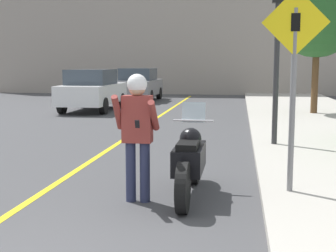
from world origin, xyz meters
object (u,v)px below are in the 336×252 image
motorcycle (189,161)px  parked_car_white (93,90)px  crossing_sign (294,71)px  traffic_light (278,22)px  parked_car_grey (139,84)px  person_biker (137,124)px  street_tree (318,15)px

motorcycle → parked_car_white: 12.89m
motorcycle → parked_car_white: size_ratio=0.52×
crossing_sign → traffic_light: 4.09m
motorcycle → parked_car_grey: parked_car_grey is taller
motorcycle → person_biker: person_biker is taller
motorcycle → parked_car_grey: (-4.44, 17.07, 0.34)m
crossing_sign → parked_car_white: crossing_sign is taller
street_tree → parked_car_white: size_ratio=1.19×
crossing_sign → parked_car_white: (-6.64, 11.72, -0.95)m
person_biker → parked_car_grey: 17.83m
street_tree → parked_car_white: (-8.60, 0.75, -2.76)m
crossing_sign → traffic_light: traffic_light is taller
street_tree → person_biker: bearing=-109.6°
street_tree → parked_car_grey: (-7.82, 6.04, -2.76)m
parked_car_white → motorcycle: bearing=-66.1°
crossing_sign → parked_car_white: size_ratio=0.66×
traffic_light → parked_car_grey: 14.46m
parked_car_grey → motorcycle: bearing=-75.4°
street_tree → parked_car_grey: 10.26m
crossing_sign → parked_car_white: 13.50m
street_tree → motorcycle: bearing=-107.0°
crossing_sign → parked_car_grey: bearing=109.0°
traffic_light → person_biker: bearing=-116.2°
street_tree → traffic_light: bearing=-105.2°
traffic_light → parked_car_white: size_ratio=0.92×
parked_car_white → parked_car_grey: (0.78, 5.29, 0.00)m
traffic_light → crossing_sign: bearing=-90.9°
parked_car_white → traffic_light: bearing=-49.2°
person_biker → street_tree: (4.06, 11.40, 2.52)m
motorcycle → parked_car_grey: 17.64m
parked_car_grey → crossing_sign: bearing=-71.0°
motorcycle → parked_car_grey: size_ratio=0.52×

